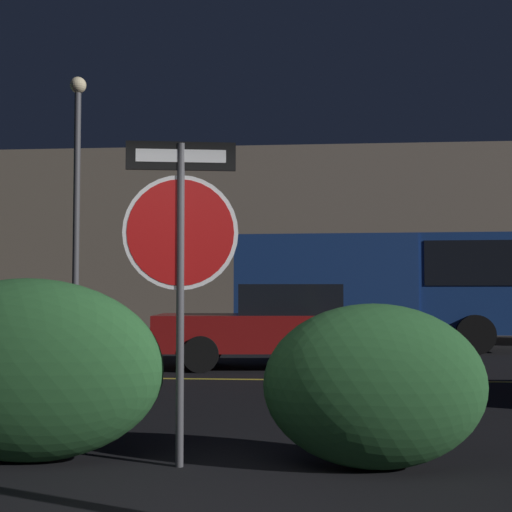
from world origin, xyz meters
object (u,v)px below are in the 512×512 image
Objects in this scene: stop_sign at (181,236)px; hedge_bush_2 at (374,386)px; hedge_bush_1 at (25,369)px; delivery_truck at (389,283)px; passing_car_2 at (283,326)px; street_lamp at (77,179)px.

hedge_bush_2 is (1.46, 0.05, -1.13)m from stop_sign.
hedge_bush_1 is 11.94m from delivery_truck.
hedge_bush_2 is 7.23m from passing_car_2.
hedge_bush_2 is at bearing -176.72° from passing_car_2.
delivery_truck is 0.99× the size of street_lamp.
hedge_bush_1 is (-1.23, 0.05, -1.03)m from stop_sign.
street_lamp is at bearing 107.20° from hedge_bush_1.
hedge_bush_2 is 0.25× the size of street_lamp.
stop_sign is 1.60m from hedge_bush_1.
delivery_truck reaches higher than stop_sign.
stop_sign is 11.62m from delivery_truck.
delivery_truck reaches higher than passing_car_2.
passing_car_2 is (-1.00, 7.16, 0.11)m from hedge_bush_2.
hedge_bush_2 is at bearing -4.51° from delivery_truck.
passing_car_2 is (0.46, 7.21, -1.02)m from stop_sign.
hedge_bush_1 reaches higher than hedge_bush_2.
delivery_truck is at bearing -1.77° from street_lamp.
passing_car_2 is at bearing 97.96° from hedge_bush_2.
stop_sign reaches higher than passing_car_2.
hedge_bush_1 is 0.48× the size of passing_car_2.
hedge_bush_2 is at bearing -61.48° from street_lamp.
delivery_truck is (2.26, 4.09, 0.82)m from passing_car_2.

